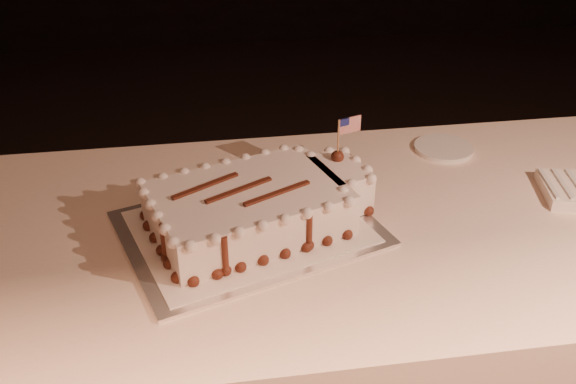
{
  "coord_description": "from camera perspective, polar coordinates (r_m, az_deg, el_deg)",
  "views": [
    {
      "loc": [
        -0.26,
        -0.47,
        1.5
      ],
      "look_at": [
        -0.1,
        0.59,
        0.83
      ],
      "focal_mm": 40.0,
      "sensor_mm": 36.0,
      "label": 1
    }
  ],
  "objects": [
    {
      "name": "cake_board",
      "position": [
        1.3,
        -3.5,
        -3.27
      ],
      "size": [
        0.58,
        0.5,
        0.01
      ],
      "primitive_type": "cube",
      "rotation": [
        0.0,
        0.0,
        0.32
      ],
      "color": "white",
      "rests_on": "banquet_table"
    },
    {
      "name": "doily",
      "position": [
        1.3,
        -3.51,
        -3.08
      ],
      "size": [
        0.52,
        0.45,
        0.0
      ],
      "primitive_type": "cube",
      "rotation": [
        0.0,
        0.0,
        0.32
      ],
      "color": "white",
      "rests_on": "cake_board"
    },
    {
      "name": "side_plate",
      "position": [
        1.64,
        13.65,
        3.81
      ],
      "size": [
        0.14,
        0.14,
        0.01
      ],
      "primitive_type": "cylinder",
      "color": "white",
      "rests_on": "banquet_table"
    },
    {
      "name": "sheet_cake",
      "position": [
        1.28,
        -2.52,
        -1.14
      ],
      "size": [
        0.48,
        0.35,
        0.18
      ],
      "color": "white",
      "rests_on": "doily"
    },
    {
      "name": "banquet_table",
      "position": [
        1.57,
        3.76,
        -13.92
      ],
      "size": [
        2.4,
        0.8,
        0.75
      ],
      "primitive_type": "cube",
      "color": "#FFDFC5",
      "rests_on": "ground"
    }
  ]
}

